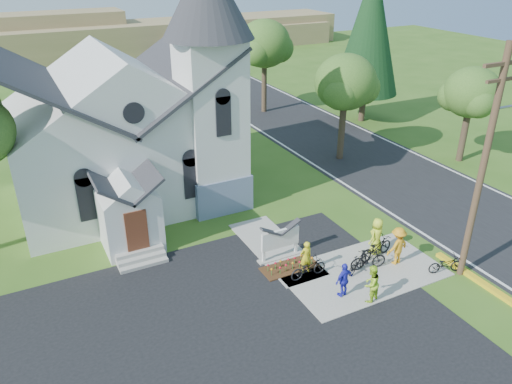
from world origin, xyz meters
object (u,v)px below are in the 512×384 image
bike_0 (308,268)px  cyclist_1 (371,284)px  bike_1 (368,259)px  bike_3 (358,263)px  utility_pole (486,160)px  bike_2 (376,248)px  bike_4 (446,264)px  cyclist_2 (344,280)px  cyclist_3 (398,246)px  church_sign (280,239)px  cyclist_4 (377,236)px  cyclist_0 (306,257)px

bike_0 → cyclist_1: cyclist_1 is taller
bike_1 → bike_3: size_ratio=1.15×
bike_0 → bike_3: bike_0 is taller
utility_pole → cyclist_1: utility_pole is taller
bike_2 → bike_4: bearing=-149.8°
cyclist_2 → cyclist_3: bearing=-176.4°
bike_3 → church_sign: bearing=23.3°
bike_0 → bike_2: (3.62, -0.11, 0.06)m
bike_3 → cyclist_4: 1.95m
bike_1 → cyclist_3: cyclist_3 is taller
cyclist_0 → cyclist_4: size_ratio=0.86×
cyclist_3 → bike_4: size_ratio=1.14×
cyclist_2 → bike_4: (4.98, -0.70, -0.36)m
utility_pole → cyclist_3: 5.27m
cyclist_3 → utility_pole: bearing=131.3°
cyclist_0 → bike_2: cyclist_0 is taller
cyclist_0 → cyclist_2: (0.50, -2.12, 0.00)m
church_sign → cyclist_4: 4.52m
bike_0 → church_sign: bearing=9.1°
cyclist_0 → bike_4: (5.48, -2.83, -0.36)m
bike_1 → cyclist_1: bearing=156.2°
bike_2 → cyclist_4: cyclist_4 is taller
utility_pole → cyclist_2: size_ratio=6.46×
cyclist_1 → bike_2: bearing=-150.6°
bike_0 → bike_2: size_ratio=0.89×
cyclist_2 → bike_4: bearing=162.1°
cyclist_2 → bike_4: size_ratio=0.97×
bike_3 → cyclist_4: bearing=-84.1°
cyclist_2 → bike_3: (1.58, 1.09, -0.33)m
cyclist_0 → bike_0: cyclist_0 is taller
bike_2 → bike_3: bike_2 is taller
cyclist_3 → bike_4: cyclist_3 is taller
bike_4 → church_sign: bearing=70.5°
bike_3 → bike_4: size_ratio=0.93×
utility_pole → cyclist_2: bearing=169.4°
cyclist_1 → bike_2: cyclist_1 is taller
utility_pole → bike_0: bearing=155.8°
bike_1 → cyclist_4: bearing=-39.3°
cyclist_2 → cyclist_4: bearing=-159.0°
cyclist_1 → cyclist_4: (2.50, 2.71, 0.08)m
church_sign → bike_2: church_sign is taller
cyclist_0 → cyclist_1: 3.14m
cyclist_3 → cyclist_1: bearing=23.4°
cyclist_0 → bike_0: (-0.10, -0.38, -0.32)m
church_sign → cyclist_2: bearing=-75.8°
utility_pole → cyclist_2: utility_pole is taller
cyclist_4 → bike_2: bearing=35.3°
cyclist_3 → bike_4: 2.17m
bike_1 → cyclist_2: 2.37m
church_sign → cyclist_3: (4.46, -2.80, -0.07)m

